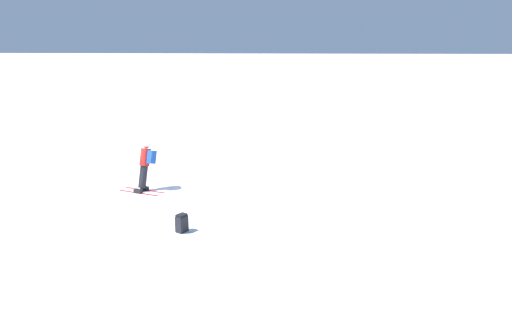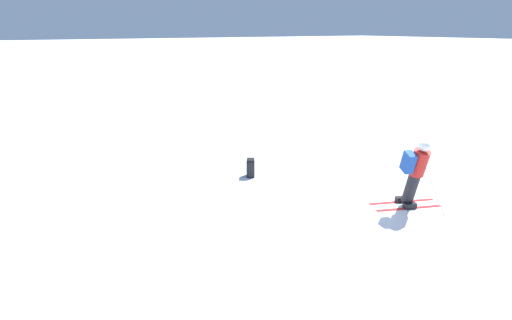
{
  "view_description": "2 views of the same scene",
  "coord_description": "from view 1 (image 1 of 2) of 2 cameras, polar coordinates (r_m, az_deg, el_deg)",
  "views": [
    {
      "loc": [
        15.23,
        4.85,
        5.08
      ],
      "look_at": [
        -0.38,
        3.91,
        1.23
      ],
      "focal_mm": 35.0,
      "sensor_mm": 36.0,
      "label": 1
    },
    {
      "loc": [
        -6.05,
        7.27,
        3.88
      ],
      "look_at": [
        0.53,
        3.31,
        1.33
      ],
      "focal_mm": 28.0,
      "sensor_mm": 36.0,
      "label": 2
    }
  ],
  "objects": [
    {
      "name": "spare_backpack",
      "position": [
        13.6,
        -8.48,
        -7.14
      ],
      "size": [
        0.37,
        0.34,
        0.5
      ],
      "rotation": [
        0.0,
        0.0,
        2.6
      ],
      "color": "black",
      "rests_on": "ground"
    },
    {
      "name": "ground_plane",
      "position": [
        16.77,
        -13.56,
        -4.19
      ],
      "size": [
        300.0,
        300.0,
        0.0
      ],
      "primitive_type": "plane",
      "color": "white"
    },
    {
      "name": "skier",
      "position": [
        17.28,
        -12.55,
        -0.4
      ],
      "size": [
        1.3,
        1.66,
        1.71
      ],
      "rotation": [
        0.0,
        0.0,
        -0.36
      ],
      "color": "red",
      "rests_on": "ground"
    }
  ]
}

